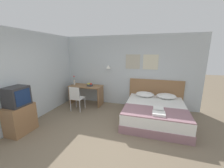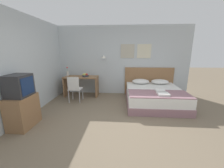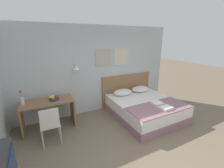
{
  "view_description": "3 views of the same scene",
  "coord_description": "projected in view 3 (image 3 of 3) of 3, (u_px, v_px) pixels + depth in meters",
  "views": [
    {
      "loc": [
        1.09,
        -2.44,
        2.05
      ],
      "look_at": [
        -0.21,
        1.87,
        1.0
      ],
      "focal_mm": 22.0,
      "sensor_mm": 36.0,
      "label": 1
    },
    {
      "loc": [
        0.15,
        -2.78,
        1.73
      ],
      "look_at": [
        -0.17,
        1.58,
        0.66
      ],
      "focal_mm": 22.0,
      "sensor_mm": 36.0,
      "label": 2
    },
    {
      "loc": [
        -1.54,
        -1.57,
        2.27
      ],
      "look_at": [
        0.23,
        1.85,
        1.09
      ],
      "focal_mm": 24.0,
      "sensor_mm": 36.0,
      "label": 3
    }
  ],
  "objects": [
    {
      "name": "folded_towel_near_foot",
      "position": [
        158.0,
        104.0,
        4.08
      ],
      "size": [
        0.27,
        0.33,
        0.06
      ],
      "color": "white",
      "rests_on": "throw_blanket"
    },
    {
      "name": "headboard",
      "position": [
        127.0,
        89.0,
        5.29
      ],
      "size": [
        1.88,
        0.06,
        1.08
      ],
      "color": "#8E6642",
      "rests_on": "ground_plane"
    },
    {
      "name": "flower_vase",
      "position": [
        22.0,
        100.0,
        3.52
      ],
      "size": [
        0.08,
        0.08,
        0.36
      ],
      "color": "silver",
      "rests_on": "desk"
    },
    {
      "name": "throw_blanket",
      "position": [
        159.0,
        107.0,
        3.95
      ],
      "size": [
        1.71,
        0.79,
        0.02
      ],
      "color": "gray",
      "rests_on": "bed"
    },
    {
      "name": "pillow_left",
      "position": [
        123.0,
        92.0,
        4.86
      ],
      "size": [
        0.63,
        0.46,
        0.17
      ],
      "color": "white",
      "rests_on": "bed"
    },
    {
      "name": "desk_chair",
      "position": [
        50.0,
        123.0,
        3.22
      ],
      "size": [
        0.41,
        0.41,
        0.89
      ],
      "color": "white",
      "rests_on": "ground_plane"
    },
    {
      "name": "fruit_bowl",
      "position": [
        54.0,
        98.0,
        3.82
      ],
      "size": [
        0.25,
        0.24,
        0.12
      ],
      "color": "#333842",
      "rests_on": "desk"
    },
    {
      "name": "pillow_right",
      "position": [
        140.0,
        89.0,
        5.17
      ],
      "size": [
        0.63,
        0.46,
        0.17
      ],
      "color": "white",
      "rests_on": "bed"
    },
    {
      "name": "folded_towel_mid_bed",
      "position": [
        165.0,
        107.0,
        3.85
      ],
      "size": [
        0.31,
        0.27,
        0.06
      ],
      "color": "white",
      "rests_on": "throw_blanket"
    },
    {
      "name": "bed",
      "position": [
        145.0,
        108.0,
        4.51
      ],
      "size": [
        1.76,
        1.97,
        0.51
      ],
      "color": "gray",
      "rests_on": "ground_plane"
    },
    {
      "name": "wall_back",
      "position": [
        93.0,
        70.0,
        4.58
      ],
      "size": [
        5.46,
        0.31,
        2.65
      ],
      "color": "silver",
      "rests_on": "ground_plane"
    },
    {
      "name": "desk",
      "position": [
        48.0,
        109.0,
        3.83
      ],
      "size": [
        1.26,
        0.6,
        0.76
      ],
      "color": "#8E6642",
      "rests_on": "ground_plane"
    }
  ]
}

